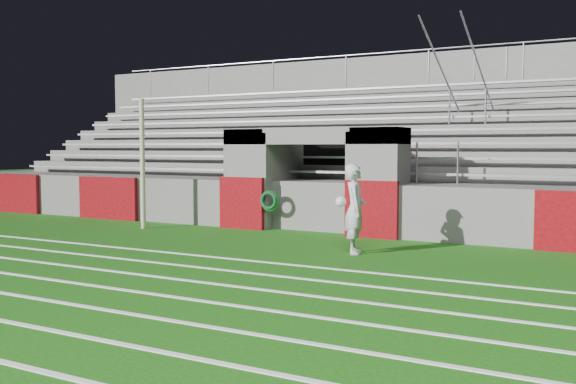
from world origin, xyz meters
The scene contains 6 objects.
ground centered at (0.00, 0.00, 0.00)m, with size 90.00×90.00×0.00m, color #144E0D.
field_post centered at (-4.11, 1.77, 1.69)m, with size 0.13×0.13×3.38m, color tan.
field_markings centered at (0.00, -5.00, 0.01)m, with size 28.00×8.09×0.01m.
stadium_structure centered at (0.00, 7.97, 1.49)m, with size 26.00×8.48×5.42m.
goalkeeper_with_ball centered at (2.31, 0.73, 0.90)m, with size 0.69×0.77×1.80m.
hose_coil centered at (-0.96, 2.93, 0.77)m, with size 0.56×0.15×0.56m.
Camera 1 is at (7.24, -11.10, 2.13)m, focal length 40.00 mm.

